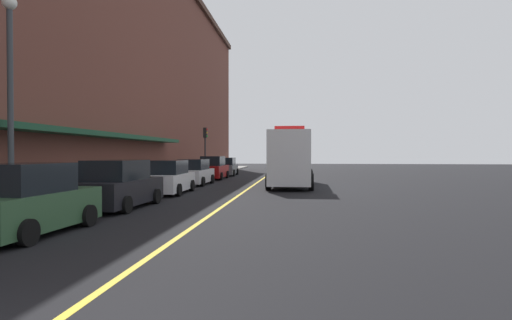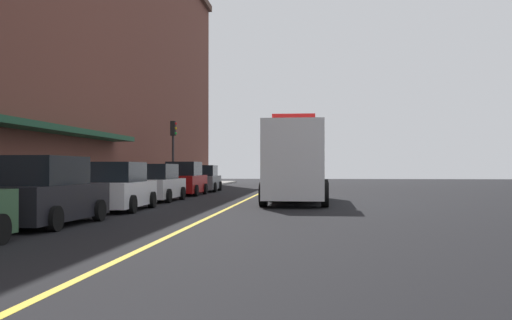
{
  "view_description": "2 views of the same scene",
  "coord_description": "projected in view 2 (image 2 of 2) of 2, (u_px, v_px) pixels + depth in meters",
  "views": [
    {
      "loc": [
        3.08,
        -3.43,
        2.15
      ],
      "look_at": [
        0.33,
        22.15,
        1.73
      ],
      "focal_mm": 28.37,
      "sensor_mm": 36.0,
      "label": 1
    },
    {
      "loc": [
        3.3,
        -3.65,
        1.57
      ],
      "look_at": [
        0.44,
        25.76,
        1.97
      ],
      "focal_mm": 41.49,
      "sensor_mm": 36.0,
      "label": 2
    }
  ],
  "objects": [
    {
      "name": "ground_plane",
      "position": [
        246.0,
        200.0,
        28.82
      ],
      "size": [
        112.0,
        112.0,
        0.0
      ],
      "primitive_type": "plane",
      "color": "black"
    },
    {
      "name": "parked_car_6",
      "position": [
        204.0,
        179.0,
        39.3
      ],
      "size": [
        2.15,
        4.65,
        1.75
      ],
      "rotation": [
        0.0,
        0.0,
        1.61
      ],
      "color": "#595B60",
      "rests_on": "ground"
    },
    {
      "name": "sidewalk_left",
      "position": [
        122.0,
        198.0,
        29.42
      ],
      "size": [
        2.4,
        70.0,
        0.15
      ],
      "primitive_type": "cube",
      "color": "gray",
      "rests_on": "ground"
    },
    {
      "name": "traffic_light_near",
      "position": [
        173.0,
        142.0,
        36.31
      ],
      "size": [
        0.38,
        0.36,
        4.3
      ],
      "color": "#232326",
      "rests_on": "sidewalk_left"
    },
    {
      "name": "parked_car_2",
      "position": [
        44.0,
        193.0,
        16.0
      ],
      "size": [
        2.18,
        4.66,
        1.89
      ],
      "rotation": [
        0.0,
        0.0,
        1.55
      ],
      "color": "black",
      "rests_on": "ground"
    },
    {
      "name": "lane_center_stripe",
      "position": [
        246.0,
        200.0,
        28.82
      ],
      "size": [
        0.16,
        70.0,
        0.01
      ],
      "primitive_type": "cube",
      "color": "gold",
      "rests_on": "ground"
    },
    {
      "name": "parked_car_4",
      "position": [
        157.0,
        184.0,
        27.77
      ],
      "size": [
        2.03,
        4.4,
        1.76
      ],
      "rotation": [
        0.0,
        0.0,
        1.56
      ],
      "color": "silver",
      "rests_on": "ground"
    },
    {
      "name": "parked_car_5",
      "position": [
        185.0,
        180.0,
        33.85
      ],
      "size": [
        2.03,
        4.45,
        1.92
      ],
      "rotation": [
        0.0,
        0.0,
        1.57
      ],
      "color": "maroon",
      "rests_on": "ground"
    },
    {
      "name": "box_truck",
      "position": [
        298.0,
        163.0,
        26.85
      ],
      "size": [
        2.91,
        9.01,
        3.72
      ],
      "rotation": [
        0.0,
        0.0,
        -1.59
      ],
      "color": "silver",
      "rests_on": "ground"
    },
    {
      "name": "parking_meter_2",
      "position": [
        125.0,
        179.0,
        27.27
      ],
      "size": [
        0.14,
        0.18,
        1.33
      ],
      "color": "#4C4C51",
      "rests_on": "sidewalk_left"
    },
    {
      "name": "parked_car_3",
      "position": [
        118.0,
        188.0,
        21.71
      ],
      "size": [
        2.17,
        4.63,
        1.79
      ],
      "rotation": [
        0.0,
        0.0,
        1.6
      ],
      "color": "silver",
      "rests_on": "ground"
    },
    {
      "name": "parking_meter_1",
      "position": [
        101.0,
        180.0,
        24.13
      ],
      "size": [
        0.14,
        0.18,
        1.33
      ],
      "color": "#4C4C51",
      "rests_on": "sidewalk_left"
    },
    {
      "name": "parking_meter_0",
      "position": [
        144.0,
        178.0,
        30.26
      ],
      "size": [
        0.14,
        0.18,
        1.33
      ],
      "color": "#4C4C51",
      "rests_on": "sidewalk_left"
    }
  ]
}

